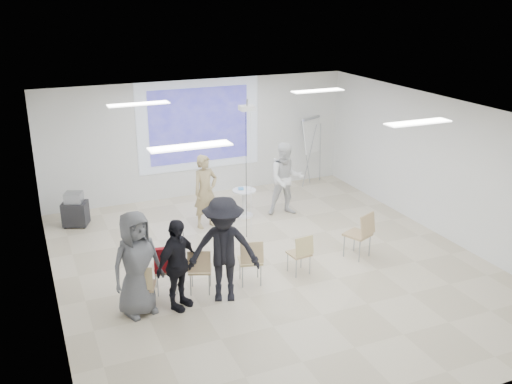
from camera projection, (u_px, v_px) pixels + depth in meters
name	position (u px, v px, depth m)	size (l,w,h in m)	color
floor	(272.00, 267.00, 11.19)	(8.00, 9.00, 0.10)	beige
ceiling	(274.00, 111.00, 10.16)	(8.00, 9.00, 0.10)	white
wall_back	(199.00, 138.00, 14.62)	(8.00, 0.10, 3.00)	silver
wall_left	(44.00, 226.00, 9.18)	(0.10, 9.00, 3.00)	silver
wall_right	(445.00, 168.00, 12.17)	(0.10, 9.00, 3.00)	silver
projection_halo	(199.00, 125.00, 14.45)	(3.20, 0.01, 2.30)	silver
projection_image	(199.00, 125.00, 14.43)	(2.60, 0.01, 1.90)	#312FA0
pedestal_table	(244.00, 201.00, 13.44)	(0.70, 0.70, 0.69)	white
player_left	(205.00, 187.00, 12.68)	(0.69, 0.47, 1.90)	tan
player_right	(286.00, 175.00, 13.40)	(0.93, 0.75, 1.94)	white
controller_left	(209.00, 170.00, 12.87)	(0.04, 0.11, 0.04)	silver
controller_right	(275.00, 160.00, 13.44)	(0.04, 0.12, 0.04)	white
chair_far_left	(142.00, 284.00, 9.39)	(0.52, 0.54, 0.85)	tan
chair_left_mid	(166.00, 267.00, 9.96)	(0.45, 0.48, 0.87)	tan
chair_left_inner	(200.00, 267.00, 9.96)	(0.53, 0.55, 0.86)	tan
chair_center	(251.00, 258.00, 10.25)	(0.51, 0.53, 0.89)	tan
chair_right_inner	(301.00, 251.00, 10.64)	(0.41, 0.44, 0.81)	tan
chair_right_far	(361.00, 231.00, 11.27)	(0.61, 0.63, 0.97)	tan
red_jacket	(168.00, 259.00, 9.77)	(0.47, 0.11, 0.45)	maroon
laptop	(200.00, 267.00, 10.06)	(0.32, 0.23, 0.02)	black
audience_left	(177.00, 258.00, 9.37)	(1.06, 0.64, 1.83)	black
audience_mid	(224.00, 243.00, 9.59)	(1.38, 0.75, 2.13)	black
audience_outer	(136.00, 258.00, 9.19)	(0.98, 0.65, 2.01)	#5C5D61
flipchart_easel	(312.00, 136.00, 15.36)	(0.75, 0.60, 1.87)	#93969B
av_cart	(75.00, 210.00, 12.91)	(0.66, 0.60, 0.80)	black
ceiling_projector	(247.00, 114.00, 11.61)	(0.30, 0.25, 3.00)	white
fluor_panel_nw	(138.00, 104.00, 11.18)	(1.20, 0.30, 0.02)	white
fluor_panel_ne	(318.00, 91.00, 12.66)	(1.20, 0.30, 0.02)	white
fluor_panel_sw	(190.00, 146.00, 8.14)	(1.20, 0.30, 0.02)	white
fluor_panel_se	(418.00, 122.00, 9.62)	(1.20, 0.30, 0.02)	white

